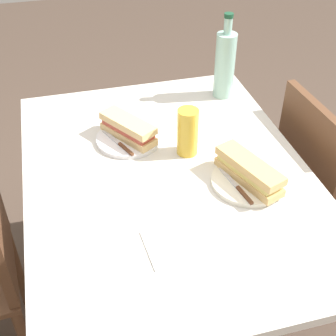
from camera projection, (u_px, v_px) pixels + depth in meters
ground_plane at (168, 311)px, 1.88m from camera, size 8.00×8.00×0.00m
dining_table at (168, 198)px, 1.49m from camera, size 1.17×0.87×0.73m
chair_near at (323, 184)px, 1.75m from camera, size 0.42×0.42×0.85m
plate_near at (248, 181)px, 1.38m from camera, size 0.22×0.22×0.01m
baguette_sandwich_near at (249, 171)px, 1.35m from camera, size 0.24×0.15×0.07m
knife_near at (238, 187)px, 1.34m from camera, size 0.18×0.04×0.01m
plate_far at (129, 139)px, 1.56m from camera, size 0.22×0.22×0.01m
baguette_sandwich_far at (128, 128)px, 1.53m from camera, size 0.22×0.17×0.07m
knife_far at (120, 144)px, 1.51m from camera, size 0.17×0.08×0.01m
water_bottle at (225, 64)px, 1.72m from camera, size 0.08×0.08×0.32m
beer_glass at (188, 132)px, 1.46m from camera, size 0.07×0.07×0.16m
paper_napkin at (173, 245)px, 1.19m from camera, size 0.15×0.15×0.00m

